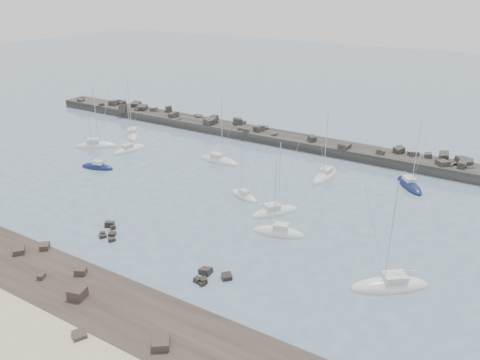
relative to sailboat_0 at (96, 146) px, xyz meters
The scene contains 16 objects.
ground 36.28m from the sailboat_0, 25.27° to the right, with size 400.00×400.00×0.00m, color slate.
rock_shelf 50.05m from the sailboat_0, 48.48° to the right, with size 140.00×12.23×1.86m.
rock_cluster_near 37.25m from the sailboat_0, 40.71° to the right, with size 4.67×4.36×1.36m.
rock_cluster_far 53.04m from the sailboat_0, 29.31° to the right, with size 4.31×3.82×1.68m.
breakwater 33.90m from the sailboat_0, 41.66° to the left, with size 115.00×7.75×4.91m.
sailboat_0 is the anchor object (origin of this frame).
sailboat_1 9.76m from the sailboat_0, 83.84° to the left, with size 8.00×8.05×13.79m.
sailboat_2 12.25m from the sailboat_0, 42.47° to the right, with size 6.83×3.50×10.57m.
sailboat_3 7.64m from the sailboat_0, 14.33° to the left, with size 3.92×7.80×11.83m.
sailboat_4 27.41m from the sailboat_0, 12.96° to the left, with size 8.58×2.86×13.48m.
sailboat_5 39.02m from the sailboat_0, ahead, with size 6.29×3.55×9.70m.
sailboat_6 47.91m from the sailboat_0, 11.21° to the left, with size 3.23×8.40×13.11m.
sailboat_7 46.16m from the sailboat_0, ahead, with size 6.42×7.46×12.10m.
sailboat_8 62.10m from the sailboat_0, 12.07° to the left, with size 6.73×7.82×12.57m.
sailboat_9 50.44m from the sailboat_0, 14.60° to the right, with size 7.61×4.06×11.72m.
sailboat_10 67.37m from the sailboat_0, 14.67° to the right, with size 9.00×7.74×14.43m.
Camera 1 is at (40.31, -48.30, 32.64)m, focal length 35.00 mm.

